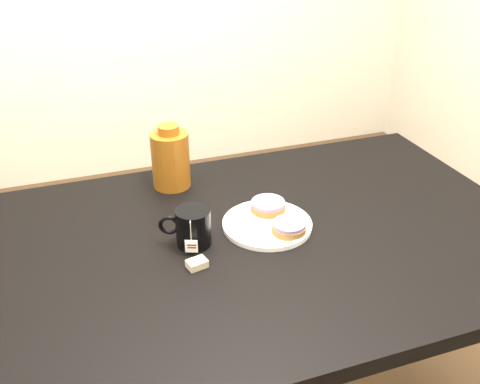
# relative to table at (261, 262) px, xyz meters

# --- Properties ---
(table) EXTENTS (1.40, 0.90, 0.75)m
(table) POSITION_rel_table_xyz_m (0.00, 0.00, 0.00)
(table) COLOR black
(table) RESTS_ON ground_plane
(plate) EXTENTS (0.23, 0.23, 0.02)m
(plate) POSITION_rel_table_xyz_m (0.03, 0.03, 0.09)
(plate) COLOR white
(plate) RESTS_ON table
(bagel_back) EXTENTS (0.11, 0.11, 0.03)m
(bagel_back) POSITION_rel_table_xyz_m (0.05, 0.09, 0.11)
(bagel_back) COLOR brown
(bagel_back) RESTS_ON plate
(bagel_front) EXTENTS (0.09, 0.09, 0.03)m
(bagel_front) POSITION_rel_table_xyz_m (0.06, -0.03, 0.11)
(bagel_front) COLOR brown
(bagel_front) RESTS_ON plate
(mug) EXTENTS (0.14, 0.11, 0.09)m
(mug) POSITION_rel_table_xyz_m (-0.17, 0.02, 0.13)
(mug) COLOR black
(mug) RESTS_ON table
(teabag_pouch) EXTENTS (0.05, 0.04, 0.02)m
(teabag_pouch) POSITION_rel_table_xyz_m (-0.19, -0.07, 0.09)
(teabag_pouch) COLOR #C6B793
(teabag_pouch) RESTS_ON table
(bagel_package) EXTENTS (0.13, 0.13, 0.19)m
(bagel_package) POSITION_rel_table_xyz_m (-0.15, 0.33, 0.17)
(bagel_package) COLOR #5F300C
(bagel_package) RESTS_ON table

